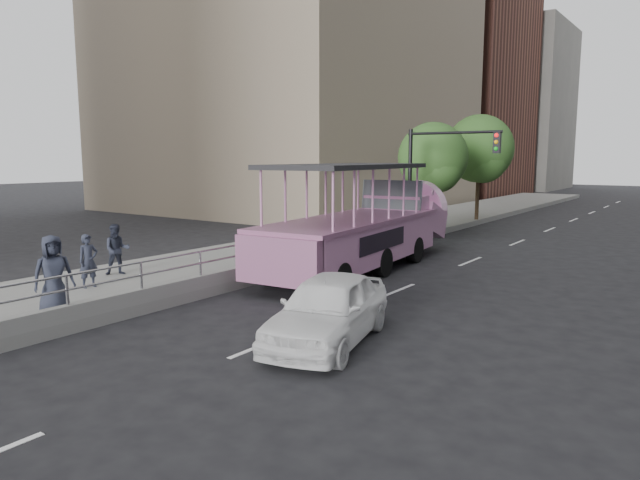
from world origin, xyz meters
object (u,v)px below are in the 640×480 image
Objects in this scene: pedestrian_near at (88,261)px; parking_sign at (371,215)px; pedestrian_far at (53,274)px; traffic_signal at (435,168)px; duck_boat at (367,229)px; pedestrian_mid at (117,249)px; street_tree_far at (480,151)px; street_tree_near at (434,160)px; car at (328,309)px.

pedestrian_near is 11.28m from parking_sign.
pedestrian_far is 0.36× the size of traffic_signal.
traffic_signal is at bearing 90.06° from duck_boat.
pedestrian_mid is at bearing -111.57° from parking_sign.
pedestrian_mid is at bearing -99.07° from street_tree_far.
street_tree_far is at bearing 88.09° from street_tree_near.
street_tree_far reaches higher than pedestrian_far.
parking_sign is (3.70, 9.35, 0.52)m from pedestrian_mid.
pedestrian_near is 0.27× the size of street_tree_near.
street_tree_far is (-1.40, 9.43, 0.81)m from traffic_signal.
duck_boat reaches higher than pedestrian_mid.
street_tree_near is (3.34, 16.15, 2.72)m from pedestrian_mid.
pedestrian_near is 1.78m from pedestrian_mid.
traffic_signal is (-3.73, 13.60, 2.76)m from car.
pedestrian_mid is 10.07m from parking_sign.
car is at bearing -63.23° from pedestrian_mid.
street_tree_far is at bearing 95.28° from duck_boat.
pedestrian_mid is at bearing 160.17° from car.
traffic_signal is (4.93, 12.72, 2.40)m from pedestrian_mid.
car is at bearing -77.46° from street_tree_far.
street_tree_near is at bearing 20.90° from pedestrian_mid.
traffic_signal is (2.26, 16.32, 2.26)m from pedestrian_far.
duck_boat is at bearing -84.72° from street_tree_far.
duck_boat reaches higher than parking_sign.
street_tree_far reaches higher than pedestrian_near.
traffic_signal reaches higher than pedestrian_near.
pedestrian_far is 0.33× the size of street_tree_near.
car is at bearing -74.68° from traffic_signal.
pedestrian_mid is at bearing -101.67° from street_tree_near.
pedestrian_mid is 0.28× the size of street_tree_near.
car is 8.71m from pedestrian_mid.
pedestrian_far is 0.74× the size of parking_sign.
street_tree_far reaches higher than pedestrian_mid.
pedestrian_far is at bearing -110.79° from pedestrian_mid.
traffic_signal is at bearing -7.50° from pedestrian_near.
parking_sign is 7.16m from street_tree_near.
street_tree_far reaches higher than parking_sign.
pedestrian_mid is 0.25× the size of street_tree_far.
traffic_signal reaches higher than pedestrian_mid.
pedestrian_mid is (-4.94, -6.96, -0.29)m from duck_boat.
street_tree_near is at bearing 93.33° from car.
car is at bearing -64.13° from parking_sign.
street_tree_near is 6.02m from street_tree_far.
street_tree_far is (-1.40, 15.19, 2.92)m from duck_boat.
traffic_signal is 3.80m from street_tree_near.
car is 1.71× the size of parking_sign.
duck_boat is at bearing 101.36° from car.
street_tree_far is at bearing 1.97° from pedestrian_near.
street_tree_far is at bearing 90.72° from parking_sign.
traffic_signal is (-0.01, 5.77, 2.11)m from duck_boat.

